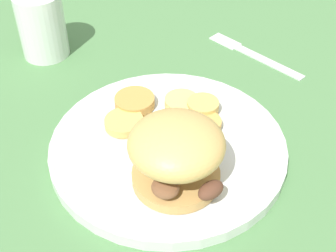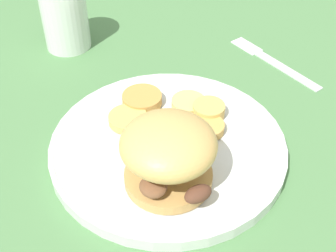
{
  "view_description": "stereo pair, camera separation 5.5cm",
  "coord_description": "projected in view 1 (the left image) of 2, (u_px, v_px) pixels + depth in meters",
  "views": [
    {
      "loc": [
        -0.37,
        0.17,
        0.41
      ],
      "look_at": [
        0.0,
        0.0,
        0.04
      ],
      "focal_mm": 50.0,
      "sensor_mm": 36.0,
      "label": 1
    },
    {
      "loc": [
        -0.39,
        0.12,
        0.41
      ],
      "look_at": [
        0.0,
        0.0,
        0.04
      ],
      "focal_mm": 50.0,
      "sensor_mm": 36.0,
      "label": 2
    }
  ],
  "objects": [
    {
      "name": "ground_plane",
      "position": [
        168.0,
        152.0,
        0.58
      ],
      "size": [
        4.0,
        4.0,
        0.0
      ],
      "primitive_type": "plane",
      "color": "#4C7A47"
    },
    {
      "name": "potato_round_4",
      "position": [
        182.0,
        102.0,
        0.61
      ],
      "size": [
        0.05,
        0.05,
        0.01
      ],
      "primitive_type": "cylinder",
      "color": "#DBB766",
      "rests_on": "dinner_plate"
    },
    {
      "name": "potato_round_2",
      "position": [
        124.0,
        123.0,
        0.59
      ],
      "size": [
        0.05,
        0.05,
        0.01
      ],
      "primitive_type": "cylinder",
      "color": "tan",
      "rests_on": "dinner_plate"
    },
    {
      "name": "sandwich",
      "position": [
        177.0,
        152.0,
        0.49
      ],
      "size": [
        0.11,
        0.1,
        0.08
      ],
      "color": "tan",
      "rests_on": "dinner_plate"
    },
    {
      "name": "potato_round_0",
      "position": [
        135.0,
        102.0,
        0.61
      ],
      "size": [
        0.05,
        0.05,
        0.01
      ],
      "primitive_type": "cylinder",
      "color": "#BC8942",
      "rests_on": "dinner_plate"
    },
    {
      "name": "dinner_plate",
      "position": [
        168.0,
        146.0,
        0.57
      ],
      "size": [
        0.29,
        0.29,
        0.02
      ],
      "color": "silver",
      "rests_on": "ground_plane"
    },
    {
      "name": "potato_round_3",
      "position": [
        203.0,
        107.0,
        0.6
      ],
      "size": [
        0.04,
        0.04,
        0.02
      ],
      "primitive_type": "cylinder",
      "color": "tan",
      "rests_on": "dinner_plate"
    },
    {
      "name": "drinking_glass",
      "position": [
        42.0,
        25.0,
        0.71
      ],
      "size": [
        0.07,
        0.07,
        0.1
      ],
      "color": "silver",
      "rests_on": "ground_plane"
    },
    {
      "name": "potato_round_1",
      "position": [
        204.0,
        124.0,
        0.58
      ],
      "size": [
        0.04,
        0.04,
        0.01
      ],
      "primitive_type": "cylinder",
      "color": "tan",
      "rests_on": "dinner_plate"
    },
    {
      "name": "fork",
      "position": [
        254.0,
        55.0,
        0.74
      ],
      "size": [
        0.17,
        0.08,
        0.0
      ],
      "color": "silver",
      "rests_on": "ground_plane"
    }
  ]
}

